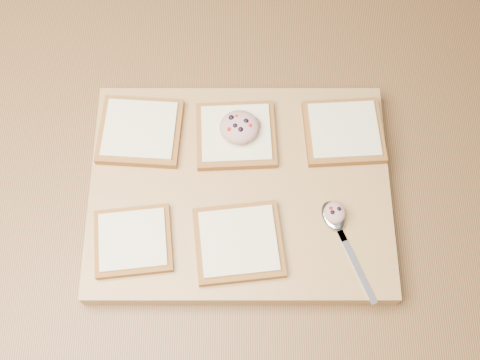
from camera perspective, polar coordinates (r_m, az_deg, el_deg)
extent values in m
plane|color=#515459|center=(1.83, -1.92, -10.88)|extent=(4.00, 4.00, 0.00)
cube|color=slate|center=(1.42, -2.45, -7.34)|extent=(1.90, 0.75, 0.84)
cube|color=brown|center=(0.99, -3.47, -0.34)|extent=(2.00, 0.80, 0.06)
cube|color=tan|center=(0.93, 0.00, -1.03)|extent=(0.46, 0.35, 0.04)
cube|color=brown|center=(0.96, -9.43, 4.56)|extent=(0.13, 0.12, 0.01)
cube|color=#FFF1C2|center=(0.95, -9.51, 4.81)|extent=(0.12, 0.11, 0.00)
cube|color=brown|center=(0.95, -0.37, 4.26)|extent=(0.13, 0.12, 0.01)
cube|color=#FFF1C2|center=(0.94, -0.38, 4.50)|extent=(0.11, 0.10, 0.00)
cube|color=brown|center=(0.96, 9.78, 4.52)|extent=(0.13, 0.12, 0.01)
cube|color=#FFF1C2|center=(0.95, 9.87, 4.76)|extent=(0.11, 0.10, 0.00)
cube|color=brown|center=(0.89, -10.09, -5.71)|extent=(0.12, 0.11, 0.01)
cube|color=#FFF1C2|center=(0.89, -10.17, -5.56)|extent=(0.11, 0.10, 0.00)
cube|color=brown|center=(0.88, -0.13, -5.96)|extent=(0.14, 0.13, 0.01)
cube|color=#FFF1C2|center=(0.87, -0.13, -5.79)|extent=(0.12, 0.11, 0.00)
ellipsoid|color=tan|center=(0.92, -0.06, 5.04)|extent=(0.06, 0.06, 0.03)
sphere|color=black|center=(0.92, 0.57, 5.58)|extent=(0.01, 0.01, 0.01)
sphere|color=black|center=(0.92, -0.83, 5.91)|extent=(0.01, 0.01, 0.01)
sphere|color=black|center=(0.91, 0.06, 4.79)|extent=(0.01, 0.01, 0.01)
sphere|color=black|center=(0.91, -0.45, 5.13)|extent=(0.01, 0.01, 0.01)
sphere|color=#A5140C|center=(0.91, 0.96, 5.16)|extent=(0.01, 0.01, 0.01)
sphere|color=#A5140C|center=(0.92, -0.32, 5.99)|extent=(0.01, 0.01, 0.01)
sphere|color=#A5140C|center=(0.91, -1.02, 4.82)|extent=(0.01, 0.01, 0.01)
ellipsoid|color=silver|center=(0.90, 8.84, -3.39)|extent=(0.05, 0.06, 0.01)
cube|color=silver|center=(0.90, 9.46, -4.85)|extent=(0.02, 0.03, 0.00)
cube|color=silver|center=(0.89, 10.90, -7.84)|extent=(0.05, 0.12, 0.00)
ellipsoid|color=tan|center=(0.89, 8.97, -3.08)|extent=(0.03, 0.03, 0.02)
sphere|color=black|center=(0.89, 9.36, -2.74)|extent=(0.01, 0.01, 0.01)
sphere|color=black|center=(0.88, 8.77, -3.07)|extent=(0.01, 0.01, 0.01)
sphere|color=#A5140C|center=(0.89, 8.61, -2.68)|extent=(0.01, 0.01, 0.01)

